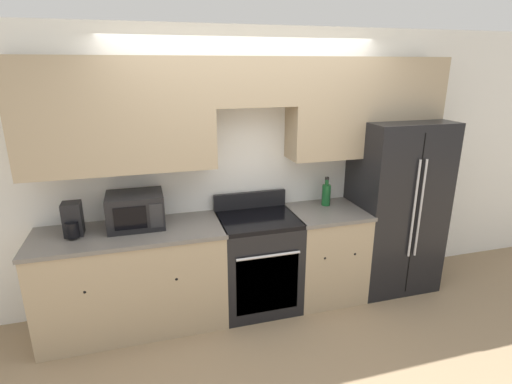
# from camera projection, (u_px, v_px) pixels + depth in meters

# --- Properties ---
(ground_plane) EXTENTS (12.00, 12.00, 0.00)m
(ground_plane) POSITION_uv_depth(u_px,v_px,m) (265.00, 322.00, 3.67)
(ground_plane) COLOR #937A5B
(wall_back) EXTENTS (8.00, 0.39, 2.60)m
(wall_back) POSITION_uv_depth(u_px,v_px,m) (248.00, 143.00, 3.72)
(wall_back) COLOR white
(wall_back) RESTS_ON ground_plane
(lower_cabinets_left) EXTENTS (1.59, 0.64, 0.92)m
(lower_cabinets_left) POSITION_uv_depth(u_px,v_px,m) (133.00, 279.00, 3.52)
(lower_cabinets_left) COLOR tan
(lower_cabinets_left) RESTS_ON ground_plane
(lower_cabinets_right) EXTENTS (0.71, 0.64, 0.92)m
(lower_cabinets_right) POSITION_uv_depth(u_px,v_px,m) (325.00, 253.00, 4.01)
(lower_cabinets_right) COLOR tan
(lower_cabinets_right) RESTS_ON ground_plane
(oven_range) EXTENTS (0.72, 0.65, 1.08)m
(oven_range) POSITION_uv_depth(u_px,v_px,m) (258.00, 262.00, 3.82)
(oven_range) COLOR black
(oven_range) RESTS_ON ground_plane
(refrigerator) EXTENTS (0.85, 0.81, 1.75)m
(refrigerator) POSITION_uv_depth(u_px,v_px,m) (391.00, 204.00, 4.16)
(refrigerator) COLOR black
(refrigerator) RESTS_ON ground_plane
(microwave) EXTENTS (0.47, 0.37, 0.30)m
(microwave) POSITION_uv_depth(u_px,v_px,m) (136.00, 210.00, 3.44)
(microwave) COLOR black
(microwave) RESTS_ON lower_cabinets_left
(bottle) EXTENTS (0.09, 0.09, 0.29)m
(bottle) POSITION_uv_depth(u_px,v_px,m) (326.00, 194.00, 3.98)
(bottle) COLOR #195928
(bottle) RESTS_ON lower_cabinets_right
(electric_kettle) EXTENTS (0.15, 0.21, 0.28)m
(electric_kettle) POSITION_uv_depth(u_px,v_px,m) (73.00, 221.00, 3.26)
(electric_kettle) COLOR black
(electric_kettle) RESTS_ON lower_cabinets_left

